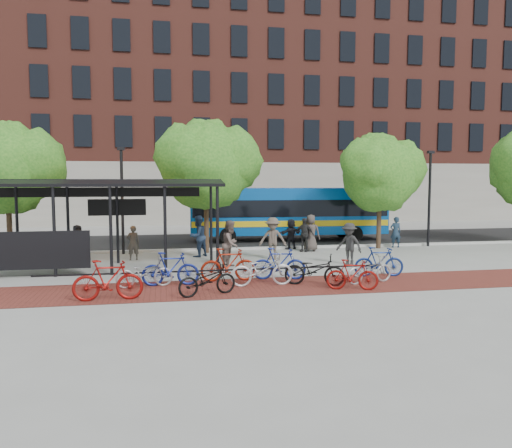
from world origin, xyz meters
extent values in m
plane|color=#9E9E99|center=(0.00, 0.00, 0.00)|extent=(160.00, 160.00, 0.00)
cube|color=black|center=(0.00, 8.00, 0.01)|extent=(160.00, 8.00, 0.01)
cube|color=#B7B7B2|center=(0.00, 4.00, 0.06)|extent=(160.00, 0.25, 0.12)
cube|color=maroon|center=(-2.00, -5.00, 0.00)|extent=(24.00, 3.00, 0.01)
cube|color=black|center=(-3.30, -4.10, 0.00)|extent=(12.00, 0.05, 0.95)
cube|color=brown|center=(10.00, 26.00, 10.00)|extent=(55.00, 14.00, 20.00)
cube|color=#7A664C|center=(-16.00, 40.00, 15.00)|extent=(22.00, 22.00, 30.00)
cylinder|color=black|center=(-11.00, 0.85, 1.65)|extent=(0.12, 0.12, 3.30)
cylinder|color=black|center=(-9.00, -1.85, 1.65)|extent=(0.12, 0.12, 3.30)
cylinder|color=black|center=(-9.00, 0.85, 1.65)|extent=(0.12, 0.12, 3.30)
cylinder|color=black|center=(-7.00, -1.85, 1.65)|extent=(0.12, 0.12, 3.30)
cylinder|color=black|center=(-7.00, 0.85, 1.65)|extent=(0.12, 0.12, 3.30)
cylinder|color=black|center=(-5.00, -1.85, 1.65)|extent=(0.12, 0.12, 3.30)
cylinder|color=black|center=(-5.00, 0.85, 1.65)|extent=(0.12, 0.12, 3.30)
cylinder|color=black|center=(-3.00, -1.85, 1.65)|extent=(0.12, 0.12, 3.30)
cylinder|color=black|center=(-3.00, 0.85, 1.65)|extent=(0.12, 0.12, 3.30)
cube|color=black|center=(-10.00, -1.90, 1.00)|extent=(4.50, 0.08, 1.40)
cube|color=black|center=(-8.00, -1.20, 3.45)|extent=(10.60, 1.65, 0.29)
cube|color=black|center=(-8.00, 0.20, 3.45)|extent=(10.60, 1.65, 0.29)
cube|color=black|center=(-8.00, 0.90, 3.05)|extent=(9.00, 0.10, 0.40)
cube|color=black|center=(-7.00, 0.95, 2.40)|extent=(2.40, 0.12, 0.70)
cube|color=#FF7200|center=(-7.00, 1.03, 2.40)|extent=(2.20, 0.02, 0.55)
cylinder|color=#382619|center=(-12.00, 3.30, 1.19)|extent=(0.24, 0.24, 2.38)
sphere|color=#22651A|center=(-12.00, 3.30, 3.98)|extent=(4.00, 4.00, 4.00)
sphere|color=#22651A|center=(-11.00, 3.50, 4.28)|extent=(3.20, 3.20, 3.20)
sphere|color=#22651A|center=(-11.90, 3.70, 4.78)|extent=(2.80, 2.80, 2.80)
cylinder|color=#382619|center=(-3.00, 3.30, 1.26)|extent=(0.24, 0.24, 2.52)
sphere|color=#22651A|center=(-3.00, 3.30, 4.20)|extent=(4.20, 4.20, 4.20)
sphere|color=#22651A|center=(-1.95, 3.50, 4.50)|extent=(3.36, 3.36, 3.36)
sphere|color=#22651A|center=(-3.84, 3.00, 4.60)|extent=(3.15, 3.15, 3.15)
sphere|color=#22651A|center=(-2.90, 3.70, 5.00)|extent=(2.94, 2.94, 2.94)
cylinder|color=#382619|center=(6.00, 3.30, 1.14)|extent=(0.24, 0.24, 2.27)
sphere|color=#22651A|center=(6.00, 3.30, 3.79)|extent=(3.80, 3.80, 3.80)
sphere|color=#22651A|center=(6.95, 3.50, 4.09)|extent=(3.04, 3.04, 3.04)
sphere|color=#22651A|center=(5.24, 3.00, 4.20)|extent=(2.85, 2.85, 2.85)
sphere|color=#22651A|center=(6.10, 3.70, 4.59)|extent=(2.66, 2.66, 2.66)
cylinder|color=black|center=(-7.00, 3.60, 2.50)|extent=(0.14, 0.14, 5.00)
cube|color=black|center=(-7.00, 3.60, 5.05)|extent=(0.35, 0.20, 0.15)
cylinder|color=black|center=(9.00, 3.60, 2.50)|extent=(0.14, 0.14, 5.00)
cube|color=black|center=(9.00, 3.60, 5.05)|extent=(0.35, 0.20, 0.15)
cube|color=#084CA1|center=(2.17, 7.51, 1.75)|extent=(11.59, 3.05, 2.63)
cube|color=black|center=(2.17, 7.51, 1.96)|extent=(11.36, 3.08, 0.96)
cube|color=gold|center=(2.17, 7.51, 1.10)|extent=(11.47, 3.10, 0.33)
cube|color=#084CA1|center=(2.17, 7.51, 3.01)|extent=(11.34, 2.79, 0.17)
cylinder|color=black|center=(-1.56, 6.45, 0.46)|extent=(0.93, 0.31, 0.92)
cylinder|color=black|center=(-1.44, 8.93, 0.46)|extent=(0.93, 0.31, 0.92)
cylinder|color=black|center=(5.78, 6.08, 0.46)|extent=(0.93, 0.31, 0.92)
cylinder|color=black|center=(5.90, 8.57, 0.46)|extent=(0.93, 0.31, 0.92)
imported|color=maroon|center=(-6.69, -6.03, 0.61)|extent=(2.05, 0.64, 1.22)
imported|color=gray|center=(-5.70, -4.32, 0.49)|extent=(1.95, 0.95, 0.98)
imported|color=navy|center=(-4.85, -4.25, 0.58)|extent=(1.93, 0.57, 1.15)
imported|color=black|center=(-3.76, -5.90, 0.50)|extent=(2.01, 1.25, 1.00)
imported|color=maroon|center=(-2.83, -3.83, 0.59)|extent=(1.97, 0.58, 1.18)
imported|color=#B6B5B8|center=(-1.83, -4.82, 0.56)|extent=(2.17, 0.83, 1.13)
imported|color=navy|center=(-1.02, -3.90, 0.58)|extent=(1.99, 0.89, 1.15)
imported|color=black|center=(-0.06, -5.05, 0.53)|extent=(2.14, 1.40, 1.06)
imported|color=maroon|center=(0.93, -5.97, 0.50)|extent=(1.73, 0.94, 1.00)
imported|color=#A4A4A6|center=(1.91, -5.06, 0.48)|extent=(1.94, 1.10, 0.97)
imported|color=navy|center=(2.73, -4.01, 0.55)|extent=(1.89, 0.75, 1.11)
imported|color=black|center=(-8.93, 2.59, 0.77)|extent=(0.89, 0.81, 1.53)
imported|color=#413C34|center=(-6.41, 1.58, 0.77)|extent=(0.62, 0.46, 1.55)
imported|color=#1E2E47|center=(-3.51, 2.04, 0.96)|extent=(1.19, 1.16, 1.93)
imported|color=brown|center=(-0.26, 0.64, 0.95)|extent=(1.35, 0.97, 1.89)
imported|color=#272727|center=(1.81, 2.78, 0.85)|extent=(1.05, 0.90, 1.69)
imported|color=black|center=(1.40, 3.80, 0.78)|extent=(1.52, 1.01, 1.57)
imported|color=#433A35|center=(2.19, 2.89, 0.93)|extent=(1.06, 0.89, 1.85)
imported|color=#1E3246|center=(7.01, 3.42, 0.81)|extent=(0.61, 0.42, 1.63)
imported|color=brown|center=(-2.37, -0.96, 0.96)|extent=(1.11, 1.18, 1.92)
imported|color=#272727|center=(2.57, -1.40, 0.89)|extent=(1.25, 1.30, 1.78)
camera|label=1|loc=(-5.01, -21.05, 3.54)|focal=35.00mm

